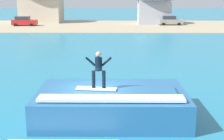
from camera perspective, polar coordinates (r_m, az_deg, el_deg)
ground_plane at (r=15.66m, az=-2.96°, el=-8.03°), size 260.00×260.00×0.00m
wave_crest at (r=15.14m, az=-0.10°, el=-5.98°), size 6.87×4.41×1.47m
surfboard at (r=14.67m, az=-2.80°, el=-3.32°), size 1.88×0.67×0.06m
surfer at (r=14.46m, az=-2.39°, el=0.41°), size 1.20×0.32×1.68m
shoreline_bank at (r=60.15m, az=-0.29°, el=7.83°), size 120.00×23.57×0.15m
car_near_shore at (r=61.76m, az=-15.31°, el=8.32°), size 4.45×2.09×1.86m
car_far_shore at (r=62.01m, az=10.28°, el=8.59°), size 4.39×2.02×1.86m
house_with_chimney at (r=68.96m, az=-12.41°, el=11.94°), size 10.01×10.01×8.47m
house_gabled_white at (r=64.18m, az=7.46°, el=11.41°), size 7.58×7.58×6.70m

